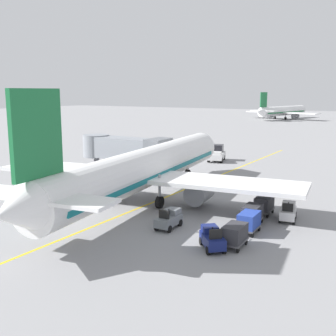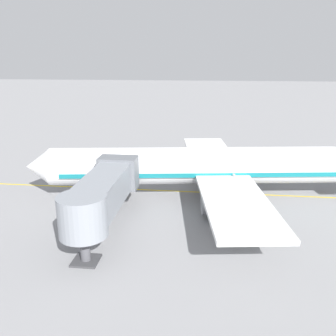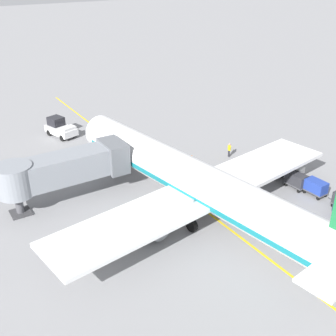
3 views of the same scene
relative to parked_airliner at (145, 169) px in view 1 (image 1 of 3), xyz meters
name	(u,v)px [view 1 (image 1 of 3)]	position (x,y,z in m)	size (l,w,h in m)	color
ground_plane	(164,198)	(0.90, 1.99, -3.19)	(400.00, 400.00, 0.00)	gray
gate_lead_in_line	(164,198)	(0.90, 1.99, -3.18)	(0.24, 80.00, 0.01)	gold
parked_airliner	(145,169)	(0.00, 0.00, 0.00)	(30.44, 37.30, 10.63)	white
jet_bridge	(124,148)	(-9.20, 8.69, 0.27)	(12.34, 3.50, 4.98)	gray
pushback_tractor	(217,154)	(-4.16, 24.98, -2.09)	(3.37, 4.85, 2.40)	silver
baggage_tug_lead	(212,239)	(10.89, -7.83, -2.47)	(2.56, 2.66, 1.62)	navy
baggage_tug_trailing	(169,219)	(6.17, -5.67, -2.47)	(1.38, 2.55, 1.62)	slate
baggage_tug_spare	(288,212)	(13.46, 1.14, -2.47)	(1.72, 2.69, 1.62)	silver
baggage_cart_front	(264,204)	(11.25, 1.64, -2.24)	(1.40, 2.93, 1.58)	#4C4C51
baggage_cart_second_in_train	(252,213)	(11.36, -1.51, -2.24)	(1.40, 2.93, 1.58)	#4C4C51
baggage_cart_third_in_train	(249,221)	(11.85, -3.53, -2.24)	(1.40, 2.93, 1.58)	#4C4C51
baggage_cart_tail_end	(235,234)	(12.07, -6.78, -2.24)	(1.40, 2.93, 1.58)	#4C4C51
ground_crew_wing_walker	(277,188)	(10.43, 8.01, -2.23)	(0.35, 0.71, 1.69)	#232328
safety_cone_nose_left	(244,186)	(6.29, 9.75, -2.90)	(0.36, 0.36, 0.59)	black
distant_taxiing_airliner	(283,111)	(-23.98, 125.77, -0.16)	(28.90, 35.23, 10.10)	white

